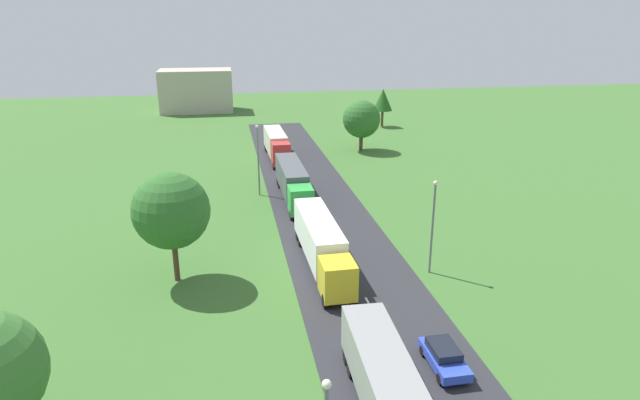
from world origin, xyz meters
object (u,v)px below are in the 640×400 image
object	(u,v)px
tree_pine	(171,211)
distant_building	(196,91)
lamppost_second	(433,222)
truck_third	(293,181)
tree_oak	(362,119)
truck_second	(321,242)
tree_maple	(383,100)
car_second	(444,356)
lamppost_third	(258,157)
truck_fourth	(276,144)
truck_lead	(390,395)

from	to	relation	value
tree_pine	distant_building	size ratio (longest dim) A/B	0.57
lamppost_second	distant_building	bearing A→B (deg)	104.30
truck_third	tree_oak	world-z (taller)	tree_oak
truck_second	tree_maple	world-z (taller)	tree_maple
car_second	lamppost_third	distance (m)	35.98
truck_second	lamppost_second	size ratio (longest dim) A/B	1.80
truck_fourth	truck_lead	bearing A→B (deg)	-89.96
truck_lead	tree_pine	distance (m)	22.34
lamppost_second	tree_maple	size ratio (longest dim) A/B	1.11
truck_third	lamppost_second	distance (m)	22.17
lamppost_third	truck_fourth	bearing A→B (deg)	77.35
truck_lead	lamppost_second	world-z (taller)	lamppost_second
car_second	tree_oak	world-z (taller)	tree_oak
car_second	lamppost_third	size ratio (longest dim) A/B	0.49
tree_pine	lamppost_third	bearing A→B (deg)	68.68
tree_pine	tree_oak	bearing A→B (deg)	57.72
car_second	lamppost_third	world-z (taller)	lamppost_third
truck_second	tree_oak	xyz separation A→B (m)	(13.42, 39.40, 2.70)
car_second	tree_oak	xyz separation A→B (m)	(8.73, 54.11, 4.10)
distant_building	truck_second	bearing A→B (deg)	-80.99
car_second	truck_third	bearing A→B (deg)	98.31
distant_building	truck_lead	bearing A→B (deg)	-82.66
truck_lead	distant_building	size ratio (longest dim) A/B	0.87
truck_fourth	tree_pine	distance (m)	38.79
truck_fourth	tree_maple	bearing A→B (deg)	43.20
distant_building	truck_fourth	bearing A→B (deg)	-73.99
truck_fourth	distant_building	xyz separation A→B (m)	(-12.89, 44.90, 2.25)
truck_fourth	tree_pine	world-z (taller)	tree_pine
tree_maple	truck_second	bearing A→B (deg)	-111.10
truck_fourth	distant_building	world-z (taller)	distant_building
truck_third	car_second	world-z (taller)	truck_third
lamppost_second	tree_oak	distance (m)	42.26
truck_lead	truck_fourth	size ratio (longest dim) A/B	1.03
truck_lead	truck_third	bearing A→B (deg)	90.11
truck_lead	tree_oak	world-z (taller)	tree_oak
tree_oak	truck_fourth	bearing A→B (deg)	-167.89
truck_second	tree_maple	bearing A→B (deg)	68.90
truck_fourth	lamppost_second	bearing A→B (deg)	-77.70
lamppost_second	tree_maple	world-z (taller)	lamppost_second
car_second	lamppost_second	distance (m)	13.22
truck_second	truck_lead	bearing A→B (deg)	-89.95
truck_third	tree_maple	xyz separation A→B (m)	(22.17, 39.53, 2.82)
distant_building	tree_oak	bearing A→B (deg)	-57.93
truck_lead	truck_third	size ratio (longest dim) A/B	0.95
car_second	lamppost_third	xyz separation A→B (m)	(-8.41, 34.77, 3.82)
lamppost_second	lamppost_third	bearing A→B (deg)	118.35
truck_second	lamppost_second	bearing A→B (deg)	-16.81
lamppost_second	tree_maple	distance (m)	61.40
truck_lead	lamppost_second	bearing A→B (deg)	62.66
truck_lead	car_second	bearing A→B (deg)	42.33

